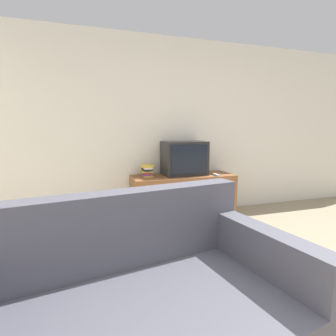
{
  "coord_description": "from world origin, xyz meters",
  "views": [
    {
      "loc": [
        -1.2,
        -0.73,
        1.29
      ],
      "look_at": [
        -0.22,
        2.37,
        0.81
      ],
      "focal_mm": 28.0,
      "sensor_mm": 36.0,
      "label": 1
    }
  ],
  "objects_px": {
    "tv_stand": "(183,197)",
    "television": "(184,158)",
    "couch": "(137,326)",
    "remote_on_stand": "(216,175)",
    "book_stack": "(147,170)"
  },
  "relations": [
    {
      "from": "tv_stand",
      "to": "television",
      "type": "distance_m",
      "value": 0.56
    },
    {
      "from": "tv_stand",
      "to": "couch",
      "type": "bearing_deg",
      "value": -116.11
    },
    {
      "from": "television",
      "to": "couch",
      "type": "height_order",
      "value": "television"
    },
    {
      "from": "couch",
      "to": "remote_on_stand",
      "type": "bearing_deg",
      "value": 44.34
    },
    {
      "from": "television",
      "to": "remote_on_stand",
      "type": "xyz_separation_m",
      "value": [
        0.4,
        -0.22,
        -0.23
      ]
    },
    {
      "from": "book_stack",
      "to": "tv_stand",
      "type": "bearing_deg",
      "value": -6.83
    },
    {
      "from": "tv_stand",
      "to": "remote_on_stand",
      "type": "height_order",
      "value": "remote_on_stand"
    },
    {
      "from": "tv_stand",
      "to": "remote_on_stand",
      "type": "bearing_deg",
      "value": -21.08
    },
    {
      "from": "tv_stand",
      "to": "book_stack",
      "type": "distance_m",
      "value": 0.66
    },
    {
      "from": "television",
      "to": "book_stack",
      "type": "height_order",
      "value": "television"
    },
    {
      "from": "tv_stand",
      "to": "television",
      "type": "height_order",
      "value": "television"
    },
    {
      "from": "couch",
      "to": "television",
      "type": "bearing_deg",
      "value": 54.47
    },
    {
      "from": "couch",
      "to": "book_stack",
      "type": "bearing_deg",
      "value": 66.39
    },
    {
      "from": "tv_stand",
      "to": "remote_on_stand",
      "type": "distance_m",
      "value": 0.57
    },
    {
      "from": "book_stack",
      "to": "television",
      "type": "bearing_deg",
      "value": -0.69
    }
  ]
}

